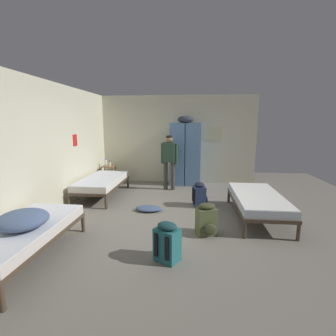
{
  "coord_description": "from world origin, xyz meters",
  "views": [
    {
      "loc": [
        0.5,
        -4.62,
        1.88
      ],
      "look_at": [
        0.0,
        0.3,
        0.95
      ],
      "focal_mm": 26.14,
      "sensor_mm": 36.0,
      "label": 1
    }
  ],
  "objects_px": {
    "lotion_bottle": "(110,164)",
    "backpack_navy": "(200,195)",
    "shelf_unit": "(109,173)",
    "bed_left_rear": "(102,182)",
    "bed_left_front": "(23,233)",
    "bedding_heap": "(23,219)",
    "bed_right": "(258,200)",
    "locker_bank": "(185,153)",
    "backpack_teal": "(168,242)",
    "clothes_pile_denim": "(149,208)",
    "person_traveler": "(169,157)",
    "water_bottle": "(106,163)",
    "backpack_olive": "(207,220)"
  },
  "relations": [
    {
      "from": "water_bottle",
      "to": "backpack_olive",
      "type": "xyz_separation_m",
      "value": [
        2.88,
        -3.17,
        -0.41
      ]
    },
    {
      "from": "backpack_navy",
      "to": "backpack_olive",
      "type": "bearing_deg",
      "value": -86.97
    },
    {
      "from": "bed_right",
      "to": "bedding_heap",
      "type": "relative_size",
      "value": 2.93
    },
    {
      "from": "bed_right",
      "to": "person_traveler",
      "type": "xyz_separation_m",
      "value": [
        -1.94,
        1.92,
        0.54
      ]
    },
    {
      "from": "bed_left_rear",
      "to": "water_bottle",
      "type": "xyz_separation_m",
      "value": [
        -0.33,
        1.22,
        0.29
      ]
    },
    {
      "from": "water_bottle",
      "to": "backpack_navy",
      "type": "bearing_deg",
      "value": -31.63
    },
    {
      "from": "bed_right",
      "to": "backpack_navy",
      "type": "bearing_deg",
      "value": 151.68
    },
    {
      "from": "shelf_unit",
      "to": "person_traveler",
      "type": "bearing_deg",
      "value": -11.5
    },
    {
      "from": "bed_right",
      "to": "locker_bank",
      "type": "bearing_deg",
      "value": 120.77
    },
    {
      "from": "bed_left_rear",
      "to": "water_bottle",
      "type": "height_order",
      "value": "water_bottle"
    },
    {
      "from": "shelf_unit",
      "to": "bed_left_front",
      "type": "distance_m",
      "value": 4.18
    },
    {
      "from": "backpack_olive",
      "to": "clothes_pile_denim",
      "type": "distance_m",
      "value": 1.57
    },
    {
      "from": "shelf_unit",
      "to": "backpack_teal",
      "type": "distance_m",
      "value": 4.56
    },
    {
      "from": "backpack_navy",
      "to": "shelf_unit",
      "type": "bearing_deg",
      "value": 147.92
    },
    {
      "from": "backpack_teal",
      "to": "bed_left_rear",
      "type": "bearing_deg",
      "value": 125.32
    },
    {
      "from": "water_bottle",
      "to": "bed_left_rear",
      "type": "bearing_deg",
      "value": -74.85
    },
    {
      "from": "person_traveler",
      "to": "water_bottle",
      "type": "xyz_separation_m",
      "value": [
        -1.98,
        0.41,
        -0.25
      ]
    },
    {
      "from": "water_bottle",
      "to": "shelf_unit",
      "type": "bearing_deg",
      "value": -14.04
    },
    {
      "from": "lotion_bottle",
      "to": "backpack_navy",
      "type": "relative_size",
      "value": 0.31
    },
    {
      "from": "water_bottle",
      "to": "bedding_heap",
      "type": "bearing_deg",
      "value": -84.69
    },
    {
      "from": "bed_left_front",
      "to": "bed_right",
      "type": "xyz_separation_m",
      "value": [
        3.58,
        1.87,
        0.0
      ]
    },
    {
      "from": "clothes_pile_denim",
      "to": "shelf_unit",
      "type": "bearing_deg",
      "value": 127.31
    },
    {
      "from": "backpack_navy",
      "to": "lotion_bottle",
      "type": "bearing_deg",
      "value": 147.86
    },
    {
      "from": "bed_right",
      "to": "bed_left_front",
      "type": "bearing_deg",
      "value": -152.49
    },
    {
      "from": "bed_left_front",
      "to": "bedding_heap",
      "type": "xyz_separation_m",
      "value": [
        0.06,
        -0.05,
        0.23
      ]
    },
    {
      "from": "bed_left_front",
      "to": "water_bottle",
      "type": "xyz_separation_m",
      "value": [
        -0.33,
        4.19,
        0.29
      ]
    },
    {
      "from": "person_traveler",
      "to": "backpack_teal",
      "type": "height_order",
      "value": "person_traveler"
    },
    {
      "from": "bed_left_rear",
      "to": "lotion_bottle",
      "type": "xyz_separation_m",
      "value": [
        -0.18,
        1.16,
        0.26
      ]
    },
    {
      "from": "bed_left_front",
      "to": "water_bottle",
      "type": "bearing_deg",
      "value": 94.5
    },
    {
      "from": "lotion_bottle",
      "to": "backpack_teal",
      "type": "bearing_deg",
      "value": -61.37
    },
    {
      "from": "shelf_unit",
      "to": "backpack_teal",
      "type": "xyz_separation_m",
      "value": [
        2.22,
        -3.98,
        -0.09
      ]
    },
    {
      "from": "water_bottle",
      "to": "locker_bank",
      "type": "bearing_deg",
      "value": 5.35
    },
    {
      "from": "bedding_heap",
      "to": "lotion_bottle",
      "type": "distance_m",
      "value": 4.19
    },
    {
      "from": "person_traveler",
      "to": "backpack_navy",
      "type": "height_order",
      "value": "person_traveler"
    },
    {
      "from": "locker_bank",
      "to": "clothes_pile_denim",
      "type": "relative_size",
      "value": 3.64
    },
    {
      "from": "bed_right",
      "to": "bedding_heap",
      "type": "distance_m",
      "value": 4.01
    },
    {
      "from": "backpack_teal",
      "to": "bedding_heap",
      "type": "bearing_deg",
      "value": -172.86
    },
    {
      "from": "bed_left_rear",
      "to": "backpack_navy",
      "type": "distance_m",
      "value": 2.52
    },
    {
      "from": "bed_left_rear",
      "to": "bedding_heap",
      "type": "bearing_deg",
      "value": -88.78
    },
    {
      "from": "shelf_unit",
      "to": "lotion_bottle",
      "type": "height_order",
      "value": "lotion_bottle"
    },
    {
      "from": "water_bottle",
      "to": "lotion_bottle",
      "type": "height_order",
      "value": "water_bottle"
    },
    {
      "from": "bed_right",
      "to": "backpack_olive",
      "type": "distance_m",
      "value": 1.34
    },
    {
      "from": "lotion_bottle",
      "to": "clothes_pile_denim",
      "type": "relative_size",
      "value": 0.3
    },
    {
      "from": "locker_bank",
      "to": "bedding_heap",
      "type": "distance_m",
      "value": 4.91
    },
    {
      "from": "bed_left_front",
      "to": "backpack_teal",
      "type": "distance_m",
      "value": 1.99
    },
    {
      "from": "bed_left_rear",
      "to": "water_bottle",
      "type": "relative_size",
      "value": 8.22
    },
    {
      "from": "backpack_navy",
      "to": "bed_left_rear",
      "type": "bearing_deg",
      "value": 168.43
    },
    {
      "from": "bed_left_front",
      "to": "lotion_bottle",
      "type": "xyz_separation_m",
      "value": [
        -0.18,
        4.13,
        0.26
      ]
    },
    {
      "from": "bed_right",
      "to": "person_traveler",
      "type": "height_order",
      "value": "person_traveler"
    },
    {
      "from": "bed_left_rear",
      "to": "person_traveler",
      "type": "height_order",
      "value": "person_traveler"
    }
  ]
}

